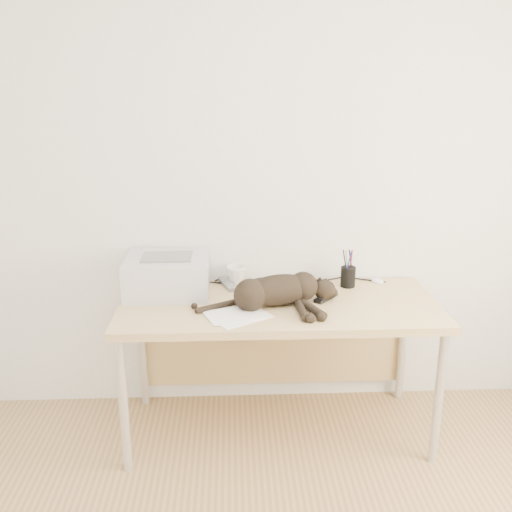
{
  "coord_description": "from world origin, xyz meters",
  "views": [
    {
      "loc": [
        -0.23,
        -1.28,
        1.81
      ],
      "look_at": [
        -0.12,
        1.34,
        1.0
      ],
      "focal_mm": 40.0,
      "sensor_mm": 36.0,
      "label": 1
    }
  ],
  "objects_px": {
    "printer": "(168,275)",
    "pen_cup": "(348,276)",
    "desk": "(277,320)",
    "mug": "(236,275)",
    "cat": "(275,292)",
    "mouse": "(377,279)"
  },
  "relations": [
    {
      "from": "printer",
      "to": "pen_cup",
      "type": "xyz_separation_m",
      "value": [
        0.96,
        0.05,
        -0.04
      ]
    },
    {
      "from": "desk",
      "to": "mug",
      "type": "bearing_deg",
      "value": 137.48
    },
    {
      "from": "mug",
      "to": "desk",
      "type": "bearing_deg",
      "value": -42.52
    },
    {
      "from": "pen_cup",
      "to": "desk",
      "type": "bearing_deg",
      "value": -161.81
    },
    {
      "from": "desk",
      "to": "mug",
      "type": "xyz_separation_m",
      "value": [
        -0.21,
        0.19,
        0.18
      ]
    },
    {
      "from": "cat",
      "to": "pen_cup",
      "type": "distance_m",
      "value": 0.49
    },
    {
      "from": "mug",
      "to": "pen_cup",
      "type": "xyz_separation_m",
      "value": [
        0.6,
        -0.06,
        0.01
      ]
    },
    {
      "from": "desk",
      "to": "pen_cup",
      "type": "bearing_deg",
      "value": 18.19
    },
    {
      "from": "mug",
      "to": "printer",
      "type": "bearing_deg",
      "value": -161.95
    },
    {
      "from": "printer",
      "to": "cat",
      "type": "xyz_separation_m",
      "value": [
        0.55,
        -0.21,
        -0.03
      ]
    },
    {
      "from": "desk",
      "to": "cat",
      "type": "xyz_separation_m",
      "value": [
        -0.02,
        -0.13,
        0.2
      ]
    },
    {
      "from": "printer",
      "to": "mug",
      "type": "height_order",
      "value": "printer"
    },
    {
      "from": "printer",
      "to": "cat",
      "type": "height_order",
      "value": "printer"
    },
    {
      "from": "cat",
      "to": "pen_cup",
      "type": "relative_size",
      "value": 3.56
    },
    {
      "from": "cat",
      "to": "mouse",
      "type": "distance_m",
      "value": 0.68
    },
    {
      "from": "pen_cup",
      "to": "printer",
      "type": "bearing_deg",
      "value": -176.9
    },
    {
      "from": "printer",
      "to": "mug",
      "type": "distance_m",
      "value": 0.38
    },
    {
      "from": "printer",
      "to": "pen_cup",
      "type": "height_order",
      "value": "pen_cup"
    },
    {
      "from": "mug",
      "to": "mouse",
      "type": "height_order",
      "value": "mug"
    },
    {
      "from": "desk",
      "to": "pen_cup",
      "type": "relative_size",
      "value": 7.82
    },
    {
      "from": "desk",
      "to": "cat",
      "type": "height_order",
      "value": "cat"
    },
    {
      "from": "printer",
      "to": "mug",
      "type": "bearing_deg",
      "value": 18.05
    }
  ]
}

